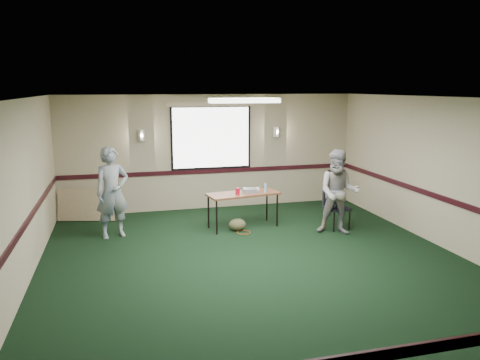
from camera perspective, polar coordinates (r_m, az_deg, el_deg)
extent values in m
plane|color=black|center=(7.67, 2.50, -10.70)|extent=(8.00, 8.00, 0.00)
plane|color=tan|center=(11.10, -3.54, 3.41)|extent=(7.00, 0.00, 7.00)
plane|color=tan|center=(3.82, 21.16, -13.00)|extent=(7.00, 0.00, 7.00)
plane|color=tan|center=(7.09, -25.56, -2.21)|extent=(0.00, 8.00, 8.00)
plane|color=tan|center=(8.94, 24.56, 0.48)|extent=(0.00, 8.00, 8.00)
plane|color=white|center=(7.11, 2.69, 9.91)|extent=(8.00, 8.00, 0.00)
cube|color=black|center=(11.15, -3.50, 1.11)|extent=(7.00, 0.03, 0.10)
cube|color=black|center=(4.03, 20.55, -18.78)|extent=(7.00, 0.03, 0.10)
cube|color=black|center=(7.20, -25.13, -5.69)|extent=(0.03, 8.00, 0.10)
cube|color=black|center=(9.02, 24.25, -2.34)|extent=(0.03, 8.00, 0.10)
cube|color=black|center=(11.03, -3.54, 5.19)|extent=(1.90, 0.01, 1.50)
cube|color=white|center=(11.02, -3.53, 5.19)|extent=(1.80, 0.02, 1.40)
cube|color=#C5AC8B|center=(10.97, -3.58, 9.19)|extent=(2.05, 0.08, 0.10)
cylinder|color=silver|center=(10.79, -11.90, 5.37)|extent=(0.16, 0.16, 0.25)
cylinder|color=silver|center=(11.40, 4.45, 5.88)|extent=(0.16, 0.16, 0.25)
cube|color=white|center=(8.07, 0.55, 9.66)|extent=(1.20, 0.32, 0.08)
cube|color=#502D17|center=(9.60, 0.37, -1.69)|extent=(1.54, 0.81, 0.04)
cylinder|color=black|center=(9.23, -2.86, -4.59)|extent=(0.04, 0.04, 0.69)
cylinder|color=black|center=(9.77, 4.54, -3.70)|extent=(0.04, 0.04, 0.69)
cylinder|color=black|center=(9.65, -3.87, -3.89)|extent=(0.04, 0.04, 0.69)
cylinder|color=black|center=(10.17, 3.29, -3.08)|extent=(0.04, 0.04, 0.69)
cube|color=gray|center=(9.60, 1.21, -1.30)|extent=(0.29, 0.25, 0.09)
cube|color=white|center=(9.86, 1.81, -1.09)|extent=(0.21, 0.18, 0.05)
cylinder|color=#B00B1F|center=(9.43, -0.29, -1.39)|extent=(0.09, 0.09, 0.13)
cylinder|color=#7BB3CA|center=(9.64, 3.11, -0.99)|extent=(0.05, 0.05, 0.18)
ellipsoid|color=#464328|center=(9.51, -0.32, -5.48)|extent=(0.42, 0.36, 0.25)
torus|color=#B74616|center=(9.42, 0.47, -6.39)|extent=(0.32, 0.32, 0.01)
cube|color=tan|center=(10.71, -17.89, -2.88)|extent=(1.37, 0.52, 0.70)
cube|color=black|center=(9.78, 11.77, -3.36)|extent=(0.49, 0.49, 0.06)
cube|color=black|center=(9.89, 11.15, -1.72)|extent=(0.44, 0.10, 0.44)
cylinder|color=black|center=(9.59, 11.39, -5.07)|extent=(0.03, 0.03, 0.41)
cylinder|color=black|center=(9.79, 13.21, -4.81)|extent=(0.03, 0.03, 0.41)
cylinder|color=black|center=(9.89, 10.23, -4.53)|extent=(0.03, 0.03, 0.41)
cylinder|color=black|center=(10.08, 12.02, -4.29)|extent=(0.03, 0.03, 0.41)
imported|color=#3B5782|center=(9.28, -15.31, -1.48)|extent=(0.74, 0.60, 1.76)
imported|color=slate|center=(9.36, 11.93, -1.48)|extent=(1.01, 0.92, 1.68)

